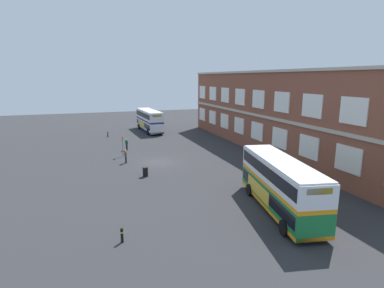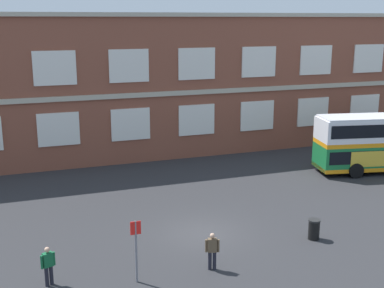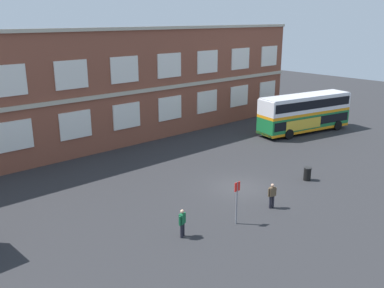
{
  "view_description": "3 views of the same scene",
  "coord_description": "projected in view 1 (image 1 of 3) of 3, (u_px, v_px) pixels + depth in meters",
  "views": [
    {
      "loc": [
        35.98,
        -8.0,
        10.2
      ],
      "look_at": [
        0.07,
        4.37,
        2.01
      ],
      "focal_mm": 28.96,
      "sensor_mm": 36.0,
      "label": 1
    },
    {
      "loc": [
        -8.67,
        -22.7,
        10.68
      ],
      "look_at": [
        1.06,
        4.61,
        3.55
      ],
      "focal_mm": 47.81,
      "sensor_mm": 36.0,
      "label": 2
    },
    {
      "loc": [
        -21.6,
        -19.15,
        12.01
      ],
      "look_at": [
        -1.39,
        3.61,
        2.78
      ],
      "focal_mm": 39.42,
      "sensor_mm": 36.0,
      "label": 3
    }
  ],
  "objects": [
    {
      "name": "double_decker_near",
      "position": [
        149.0,
        120.0,
        59.53
      ],
      "size": [
        11.13,
        3.33,
        4.07
      ],
      "color": "silver",
      "rests_on": "ground"
    },
    {
      "name": "double_decker_middle",
      "position": [
        280.0,
        184.0,
        23.88
      ],
      "size": [
        11.29,
        4.65,
        4.07
      ],
      "color": "#197038",
      "rests_on": "ground"
    },
    {
      "name": "station_litter_bin",
      "position": [
        145.0,
        172.0,
        32.46
      ],
      "size": [
        0.6,
        0.6,
        1.03
      ],
      "color": "black",
      "rests_on": "ground"
    },
    {
      "name": "waiting_passenger",
      "position": [
        126.0,
        156.0,
        37.47
      ],
      "size": [
        0.63,
        0.35,
        1.7
      ],
      "color": "black",
      "rests_on": "ground"
    },
    {
      "name": "safety_bollard_east",
      "position": [
        122.0,
        235.0,
        19.45
      ],
      "size": [
        0.19,
        0.19,
        0.95
      ],
      "color": "black",
      "rests_on": "ground"
    },
    {
      "name": "brick_terminal_building",
      "position": [
        283.0,
        113.0,
        42.96
      ],
      "size": [
        47.1,
        8.19,
        11.12
      ],
      "color": "brown",
      "rests_on": "ground"
    },
    {
      "name": "safety_bollard_west",
      "position": [
        108.0,
        134.0,
        53.83
      ],
      "size": [
        0.19,
        0.19,
        0.95
      ],
      "color": "black",
      "rests_on": "ground"
    },
    {
      "name": "second_passenger",
      "position": [
        127.0,
        144.0,
        44.08
      ],
      "size": [
        0.63,
        0.36,
        1.7
      ],
      "color": "black",
      "rests_on": "ground"
    },
    {
      "name": "bus_stand_flag",
      "position": [
        123.0,
        144.0,
        40.44
      ],
      "size": [
        0.44,
        0.1,
        2.7
      ],
      "color": "slate",
      "rests_on": "ground"
    },
    {
      "name": "ground_plane",
      "position": [
        174.0,
        161.0,
        38.59
      ],
      "size": [
        120.0,
        120.0,
        0.0
      ],
      "primitive_type": "plane",
      "color": "#2B2B2D"
    }
  ]
}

